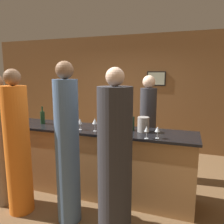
{
  "coord_description": "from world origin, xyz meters",
  "views": [
    {
      "loc": [
        1.34,
        -2.96,
        1.85
      ],
      "look_at": [
        0.28,
        0.1,
        1.29
      ],
      "focal_mm": 35.0,
      "sensor_mm": 36.0,
      "label": 1
    }
  ],
  "objects_px": {
    "bartender": "(148,130)",
    "wine_bottle_1": "(102,125)",
    "guest_0": "(0,144)",
    "wine_bottle_2": "(43,117)",
    "wine_bottle_0": "(132,123)",
    "guest_1": "(115,164)",
    "guest_2": "(18,148)",
    "guest_3": "(67,149)",
    "ice_bucket": "(143,124)"
  },
  "relations": [
    {
      "from": "bartender",
      "to": "guest_1",
      "type": "relative_size",
      "value": 0.95
    },
    {
      "from": "wine_bottle_2",
      "to": "wine_bottle_0",
      "type": "bearing_deg",
      "value": 2.1
    },
    {
      "from": "bartender",
      "to": "wine_bottle_0",
      "type": "bearing_deg",
      "value": 81.95
    },
    {
      "from": "wine_bottle_0",
      "to": "guest_1",
      "type": "bearing_deg",
      "value": -87.68
    },
    {
      "from": "guest_3",
      "to": "ice_bucket",
      "type": "xyz_separation_m",
      "value": [
        0.78,
        0.77,
        0.2
      ]
    },
    {
      "from": "guest_3",
      "to": "wine_bottle_0",
      "type": "bearing_deg",
      "value": 52.26
    },
    {
      "from": "bartender",
      "to": "guest_2",
      "type": "height_order",
      "value": "guest_2"
    },
    {
      "from": "bartender",
      "to": "wine_bottle_2",
      "type": "relative_size",
      "value": 6.33
    },
    {
      "from": "bartender",
      "to": "guest_0",
      "type": "distance_m",
      "value": 2.36
    },
    {
      "from": "guest_1",
      "to": "wine_bottle_0",
      "type": "distance_m",
      "value": 0.94
    },
    {
      "from": "guest_1",
      "to": "guest_0",
      "type": "bearing_deg",
      "value": 175.41
    },
    {
      "from": "wine_bottle_1",
      "to": "ice_bucket",
      "type": "relative_size",
      "value": 1.27
    },
    {
      "from": "bartender",
      "to": "guest_3",
      "type": "height_order",
      "value": "guest_3"
    },
    {
      "from": "wine_bottle_0",
      "to": "ice_bucket",
      "type": "height_order",
      "value": "wine_bottle_0"
    },
    {
      "from": "ice_bucket",
      "to": "wine_bottle_0",
      "type": "bearing_deg",
      "value": 172.04
    },
    {
      "from": "wine_bottle_0",
      "to": "wine_bottle_2",
      "type": "relative_size",
      "value": 0.97
    },
    {
      "from": "guest_3",
      "to": "wine_bottle_1",
      "type": "bearing_deg",
      "value": 65.92
    },
    {
      "from": "wine_bottle_2",
      "to": "ice_bucket",
      "type": "xyz_separation_m",
      "value": [
        1.68,
        0.03,
        -0.0
      ]
    },
    {
      "from": "bartender",
      "to": "wine_bottle_0",
      "type": "relative_size",
      "value": 6.51
    },
    {
      "from": "wine_bottle_1",
      "to": "wine_bottle_2",
      "type": "relative_size",
      "value": 0.93
    },
    {
      "from": "bartender",
      "to": "ice_bucket",
      "type": "distance_m",
      "value": 0.82
    },
    {
      "from": "bartender",
      "to": "guest_0",
      "type": "bearing_deg",
      "value": 39.69
    },
    {
      "from": "wine_bottle_2",
      "to": "guest_2",
      "type": "bearing_deg",
      "value": -77.49
    },
    {
      "from": "guest_1",
      "to": "guest_2",
      "type": "distance_m",
      "value": 1.37
    },
    {
      "from": "wine_bottle_1",
      "to": "guest_0",
      "type": "bearing_deg",
      "value": -159.37
    },
    {
      "from": "guest_3",
      "to": "guest_0",
      "type": "bearing_deg",
      "value": 178.3
    },
    {
      "from": "guest_2",
      "to": "wine_bottle_2",
      "type": "relative_size",
      "value": 6.63
    },
    {
      "from": "guest_3",
      "to": "wine_bottle_0",
      "type": "xyz_separation_m",
      "value": [
        0.61,
        0.79,
        0.2
      ]
    },
    {
      "from": "guest_0",
      "to": "wine_bottle_2",
      "type": "relative_size",
      "value": 6.43
    },
    {
      "from": "bartender",
      "to": "guest_2",
      "type": "xyz_separation_m",
      "value": [
        -1.44,
        -1.59,
        0.03
      ]
    },
    {
      "from": "guest_2",
      "to": "wine_bottle_0",
      "type": "xyz_separation_m",
      "value": [
        1.33,
        0.84,
        0.25
      ]
    },
    {
      "from": "bartender",
      "to": "wine_bottle_0",
      "type": "distance_m",
      "value": 0.81
    },
    {
      "from": "guest_3",
      "to": "wine_bottle_2",
      "type": "height_order",
      "value": "guest_3"
    },
    {
      "from": "bartender",
      "to": "wine_bottle_1",
      "type": "height_order",
      "value": "bartender"
    },
    {
      "from": "bartender",
      "to": "wine_bottle_0",
      "type": "height_order",
      "value": "bartender"
    },
    {
      "from": "guest_2",
      "to": "guest_1",
      "type": "bearing_deg",
      "value": -2.44
    },
    {
      "from": "guest_2",
      "to": "guest_3",
      "type": "distance_m",
      "value": 0.72
    },
    {
      "from": "wine_bottle_0",
      "to": "wine_bottle_1",
      "type": "bearing_deg",
      "value": -145.68
    },
    {
      "from": "wine_bottle_2",
      "to": "ice_bucket",
      "type": "height_order",
      "value": "wine_bottle_2"
    },
    {
      "from": "wine_bottle_1",
      "to": "guest_2",
      "type": "bearing_deg",
      "value": -148.56
    },
    {
      "from": "guest_1",
      "to": "wine_bottle_0",
      "type": "relative_size",
      "value": 6.83
    },
    {
      "from": "wine_bottle_0",
      "to": "guest_0",
      "type": "bearing_deg",
      "value": -156.1
    },
    {
      "from": "guest_0",
      "to": "ice_bucket",
      "type": "relative_size",
      "value": 8.72
    },
    {
      "from": "guest_1",
      "to": "bartender",
      "type": "bearing_deg",
      "value": 87.58
    },
    {
      "from": "guest_3",
      "to": "wine_bottle_0",
      "type": "relative_size",
      "value": 7.11
    },
    {
      "from": "guest_3",
      "to": "wine_bottle_2",
      "type": "distance_m",
      "value": 1.17
    },
    {
      "from": "guest_3",
      "to": "ice_bucket",
      "type": "relative_size",
      "value": 9.39
    },
    {
      "from": "guest_3",
      "to": "wine_bottle_1",
      "type": "xyz_separation_m",
      "value": [
        0.24,
        0.54,
        0.19
      ]
    },
    {
      "from": "guest_0",
      "to": "wine_bottle_0",
      "type": "distance_m",
      "value": 1.89
    },
    {
      "from": "guest_0",
      "to": "wine_bottle_0",
      "type": "xyz_separation_m",
      "value": [
        1.71,
        0.76,
        0.26
      ]
    }
  ]
}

